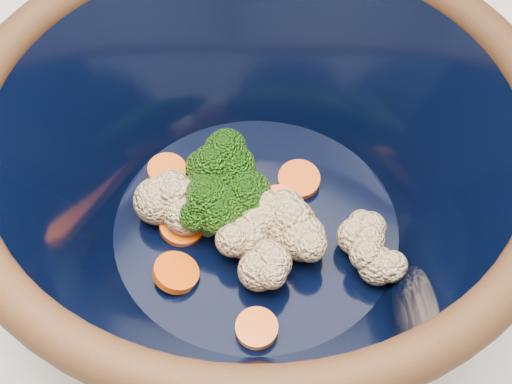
{
  "coord_description": "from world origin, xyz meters",
  "views": [
    {
      "loc": [
        0.09,
        -0.35,
        1.34
      ],
      "look_at": [
        -0.08,
        -0.12,
        0.97
      ],
      "focal_mm": 50.0,
      "sensor_mm": 36.0,
      "label": 1
    }
  ],
  "objects": [
    {
      "name": "mixing_bowl",
      "position": [
        -0.08,
        -0.12,
        0.99
      ],
      "size": [
        0.45,
        0.45,
        0.16
      ],
      "rotation": [
        0.0,
        0.0,
        0.39
      ],
      "color": "black",
      "rests_on": "counter"
    },
    {
      "name": "vegetable_pile",
      "position": [
        -0.09,
        -0.13,
        0.96
      ],
      "size": [
        0.2,
        0.14,
        0.05
      ],
      "color": "#608442",
      "rests_on": "mixing_bowl"
    }
  ]
}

